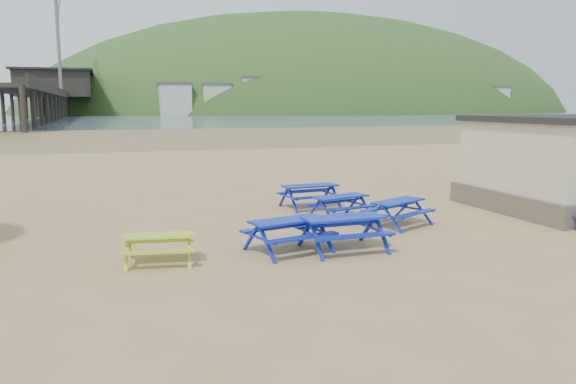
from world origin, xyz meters
name	(u,v)px	position (x,y,z in m)	size (l,w,h in m)	color
ground	(316,236)	(0.00, 0.00, 0.00)	(400.00, 400.00, 0.00)	tan
wet_sand	(147,135)	(0.00, 55.00, 0.00)	(400.00, 400.00, 0.00)	olive
sea	(116,116)	(0.00, 170.00, 0.01)	(400.00, 400.00, 0.00)	#41525D
picnic_table_blue_a	(340,207)	(1.55, 1.88, 0.37)	(2.04, 1.79, 0.74)	#0723A2
picnic_table_blue_b	(310,196)	(1.35, 3.99, 0.40)	(2.03, 1.69, 0.80)	#0723A2
picnic_table_blue_c	(398,213)	(2.77, 0.47, 0.38)	(2.24, 2.07, 0.75)	#0723A2
picnic_table_blue_d	(289,235)	(-1.22, -1.29, 0.40)	(2.20, 1.93, 0.79)	#0723A2
picnic_table_blue_e	(343,233)	(0.08, -1.60, 0.42)	(2.01, 1.63, 0.83)	#0723A2
picnic_table_yellow	(159,249)	(-4.30, -1.32, 0.33)	(1.74, 1.49, 0.65)	#AED32E
pier	(54,99)	(-17.99, 178.23, 5.46)	(24.00, 220.00, 39.29)	black
headland_town	(315,134)	(90.00, 229.68, -9.91)	(264.00, 144.00, 108.00)	#2D4C1E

